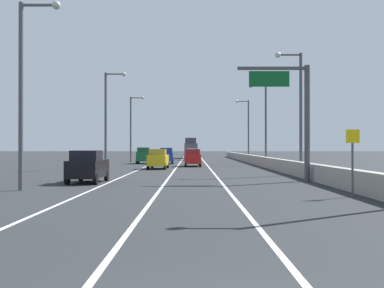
# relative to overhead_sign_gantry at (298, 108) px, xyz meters

# --- Properties ---
(ground_plane) EXTENTS (320.00, 320.00, 0.00)m
(ground_plane) POSITION_rel_overhead_sign_gantry_xyz_m (-6.37, 39.29, -4.73)
(ground_plane) COLOR #26282B
(lane_stripe_left) EXTENTS (0.16, 130.00, 0.00)m
(lane_stripe_left) POSITION_rel_overhead_sign_gantry_xyz_m (-11.87, 30.29, -4.73)
(lane_stripe_left) COLOR silver
(lane_stripe_left) RESTS_ON ground_plane
(lane_stripe_center) EXTENTS (0.16, 130.00, 0.00)m
(lane_stripe_center) POSITION_rel_overhead_sign_gantry_xyz_m (-8.37, 30.29, -4.73)
(lane_stripe_center) COLOR silver
(lane_stripe_center) RESTS_ON ground_plane
(lane_stripe_right) EXTENTS (0.16, 130.00, 0.00)m
(lane_stripe_right) POSITION_rel_overhead_sign_gantry_xyz_m (-4.87, 30.29, -4.73)
(lane_stripe_right) COLOR silver
(lane_stripe_right) RESTS_ON ground_plane
(jersey_barrier_right) EXTENTS (0.60, 120.00, 1.10)m
(jersey_barrier_right) POSITION_rel_overhead_sign_gantry_xyz_m (1.34, 15.29, -4.18)
(jersey_barrier_right) COLOR #9E998E
(jersey_barrier_right) RESTS_ON ground_plane
(overhead_sign_gantry) EXTENTS (4.68, 0.36, 7.50)m
(overhead_sign_gantry) POSITION_rel_overhead_sign_gantry_xyz_m (0.00, 0.00, 0.00)
(overhead_sign_gantry) COLOR #47474C
(overhead_sign_gantry) RESTS_ON ground_plane
(speed_advisory_sign) EXTENTS (0.60, 0.11, 3.00)m
(speed_advisory_sign) POSITION_rel_overhead_sign_gantry_xyz_m (0.44, -9.44, -2.96)
(speed_advisory_sign) COLOR #4C4C51
(speed_advisory_sign) RESTS_ON ground_plane
(lamp_post_right_second) EXTENTS (2.14, 0.44, 9.69)m
(lamp_post_right_second) POSITION_rel_overhead_sign_gantry_xyz_m (1.61, 6.69, 0.86)
(lamp_post_right_second) COLOR #4C4C51
(lamp_post_right_second) RESTS_ON ground_plane
(lamp_post_right_third) EXTENTS (2.14, 0.44, 9.69)m
(lamp_post_right_third) POSITION_rel_overhead_sign_gantry_xyz_m (1.84, 25.72, 0.86)
(lamp_post_right_third) COLOR #4C4C51
(lamp_post_right_third) RESTS_ON ground_plane
(lamp_post_right_fourth) EXTENTS (2.14, 0.44, 9.69)m
(lamp_post_right_fourth) POSITION_rel_overhead_sign_gantry_xyz_m (2.06, 44.75, 0.86)
(lamp_post_right_fourth) COLOR #4C4C51
(lamp_post_right_fourth) RESTS_ON ground_plane
(lamp_post_left_near) EXTENTS (2.14, 0.44, 9.69)m
(lamp_post_left_near) POSITION_rel_overhead_sign_gantry_xyz_m (-15.18, -6.35, 0.86)
(lamp_post_left_near) COLOR #4C4C51
(lamp_post_left_near) RESTS_ON ground_plane
(lamp_post_left_mid) EXTENTS (2.14, 0.44, 9.69)m
(lamp_post_left_mid) POSITION_rel_overhead_sign_gantry_xyz_m (-15.04, 16.49, 0.86)
(lamp_post_left_mid) COLOR #4C4C51
(lamp_post_left_mid) RESTS_ON ground_plane
(lamp_post_left_far) EXTENTS (2.14, 0.44, 9.69)m
(lamp_post_left_far) POSITION_rel_overhead_sign_gantry_xyz_m (-15.52, 39.33, 0.86)
(lamp_post_left_far) COLOR #4C4C51
(lamp_post_left_far) RESTS_ON ground_plane
(car_red_0) EXTENTS (1.87, 4.75, 1.96)m
(car_red_0) POSITION_rel_overhead_sign_gantry_xyz_m (-6.61, 23.07, -3.75)
(car_red_0) COLOR red
(car_red_0) RESTS_ON ground_plane
(car_blue_1) EXTENTS (1.93, 4.28, 2.08)m
(car_blue_1) POSITION_rel_overhead_sign_gantry_xyz_m (-10.05, 31.17, -3.69)
(car_blue_1) COLOR #1E389E
(car_blue_1) RESTS_ON ground_plane
(car_green_2) EXTENTS (1.90, 4.08, 2.13)m
(car_green_2) POSITION_rel_overhead_sign_gantry_xyz_m (-13.07, 31.64, -3.67)
(car_green_2) COLOR #196033
(car_green_2) RESTS_ON ground_plane
(car_black_3) EXTENTS (1.99, 4.08, 2.00)m
(car_black_3) POSITION_rel_overhead_sign_gantry_xyz_m (-13.16, -1.25, -3.73)
(car_black_3) COLOR black
(car_black_3) RESTS_ON ground_plane
(car_yellow_4) EXTENTS (1.97, 4.59, 1.99)m
(car_yellow_4) POSITION_rel_overhead_sign_gantry_xyz_m (-10.10, 16.96, -3.74)
(car_yellow_4) COLOR gold
(car_yellow_4) RESTS_ON ground_plane
(car_white_5) EXTENTS (1.87, 4.16, 1.96)m
(car_white_5) POSITION_rel_overhead_sign_gantry_xyz_m (-6.78, 47.32, -3.75)
(car_white_5) COLOR white
(car_white_5) RESTS_ON ground_plane
(box_truck) EXTENTS (2.56, 8.31, 3.95)m
(box_truck) POSITION_rel_overhead_sign_gantry_xyz_m (-6.94, 59.43, -2.93)
(box_truck) COLOR #4C4C51
(box_truck) RESTS_ON ground_plane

